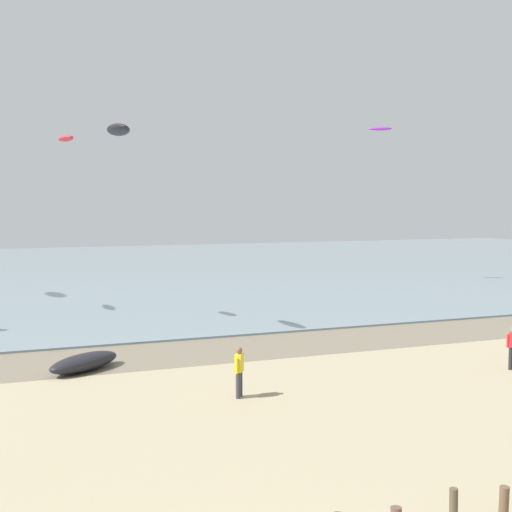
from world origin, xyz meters
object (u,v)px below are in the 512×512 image
Objects in this scene: kite_aloft_2 at (380,129)px; kite_aloft_5 at (66,138)px; grounded_kite at (84,362)px; person_mid_beach at (239,370)px; kite_aloft_1 at (118,130)px.

kite_aloft_2 is 27.06m from kite_aloft_5.
kite_aloft_5 is at bearing -129.07° from grounded_kite.
kite_aloft_5 is (-3.90, 16.26, 8.96)m from person_mid_beach.
kite_aloft_2 reaches higher than kite_aloft_1.
person_mid_beach is 0.92× the size of kite_aloft_2.
grounded_kite is (-4.40, 5.58, -0.59)m from person_mid_beach.
person_mid_beach is 0.90× the size of kite_aloft_5.
kite_aloft_1 is 27.25m from kite_aloft_2.
person_mid_beach is at bearing -177.11° from kite_aloft_5.
kite_aloft_1 is 1.42× the size of kite_aloft_5.
kite_aloft_2 reaches higher than person_mid_beach.
kite_aloft_2 is (21.15, 26.16, 11.46)m from person_mid_beach.
grounded_kite is 1.78× the size of kite_aloft_2.
kite_aloft_1 is 1.46× the size of kite_aloft_2.
person_mid_beach reaches higher than grounded_kite.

